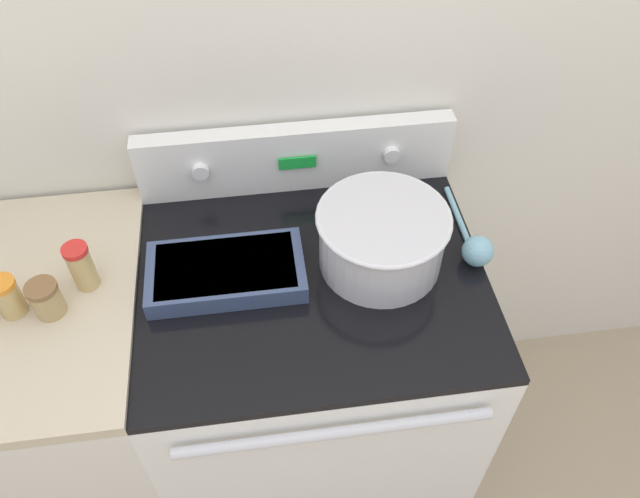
% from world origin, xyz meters
% --- Properties ---
extents(kitchen_wall, '(8.00, 0.05, 2.50)m').
position_xyz_m(kitchen_wall, '(0.00, 0.68, 1.25)').
color(kitchen_wall, silver).
rests_on(kitchen_wall, ground_plane).
extents(stove_range, '(0.77, 0.68, 0.93)m').
position_xyz_m(stove_range, '(0.00, 0.32, 0.46)').
color(stove_range, white).
rests_on(stove_range, ground_plane).
extents(control_panel, '(0.77, 0.07, 0.17)m').
position_xyz_m(control_panel, '(0.00, 0.62, 1.02)').
color(control_panel, white).
rests_on(control_panel, stove_range).
extents(side_counter, '(0.57, 0.65, 0.94)m').
position_xyz_m(side_counter, '(-0.67, 0.32, 0.47)').
color(side_counter, silver).
rests_on(side_counter, ground_plane).
extents(mixing_bowl, '(0.29, 0.29, 0.14)m').
position_xyz_m(mixing_bowl, '(0.16, 0.34, 1.01)').
color(mixing_bowl, silver).
rests_on(mixing_bowl, stove_range).
extents(casserole_dish, '(0.34, 0.18, 0.05)m').
position_xyz_m(casserole_dish, '(-0.19, 0.34, 0.96)').
color(casserole_dish, '#38476B').
rests_on(casserole_dish, stove_range).
extents(ladle, '(0.07, 0.27, 0.07)m').
position_xyz_m(ladle, '(0.37, 0.32, 0.96)').
color(ladle, '#7AB2C6').
rests_on(ladle, stove_range).
extents(spice_jar_red_cap, '(0.05, 0.05, 0.11)m').
position_xyz_m(spice_jar_red_cap, '(-0.48, 0.35, 1.00)').
color(spice_jar_red_cap, tan).
rests_on(spice_jar_red_cap, side_counter).
extents(spice_jar_brown_cap, '(0.06, 0.06, 0.08)m').
position_xyz_m(spice_jar_brown_cap, '(-0.55, 0.29, 0.98)').
color(spice_jar_brown_cap, tan).
rests_on(spice_jar_brown_cap, side_counter).
extents(spice_jar_orange_cap, '(0.06, 0.06, 0.09)m').
position_xyz_m(spice_jar_orange_cap, '(-0.63, 0.30, 0.99)').
color(spice_jar_orange_cap, tan).
rests_on(spice_jar_orange_cap, side_counter).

